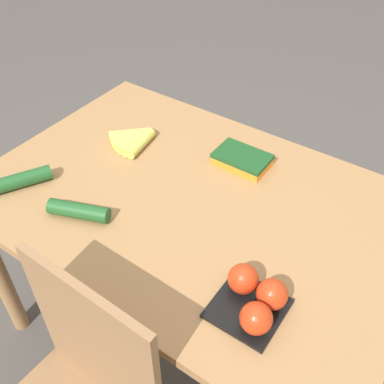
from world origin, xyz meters
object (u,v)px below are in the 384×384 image
banana_bunch (135,139)px  carrot_bag (242,159)px  cucumber_near (22,180)px  cucumber_far (79,211)px  tomato_pack (255,299)px

banana_bunch → carrot_bag: 0.39m
cucumber_near → cucumber_far: 0.25m
carrot_bag → cucumber_near: bearing=43.5°
banana_bunch → tomato_pack: (-0.67, 0.36, 0.02)m
banana_bunch → cucumber_far: (-0.10, 0.37, 0.01)m
tomato_pack → carrot_bag: bearing=-57.0°
tomato_pack → cucumber_far: size_ratio=0.89×
banana_bunch → cucumber_near: size_ratio=0.91×
banana_bunch → cucumber_far: size_ratio=0.89×
cucumber_near → cucumber_far: (-0.25, -0.00, 0.00)m
tomato_pack → carrot_bag: 0.56m
cucumber_near → tomato_pack: bearing=-178.8°
cucumber_near → cucumber_far: same height
carrot_bag → cucumber_far: cucumber_far is taller
banana_bunch → cucumber_near: 0.40m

